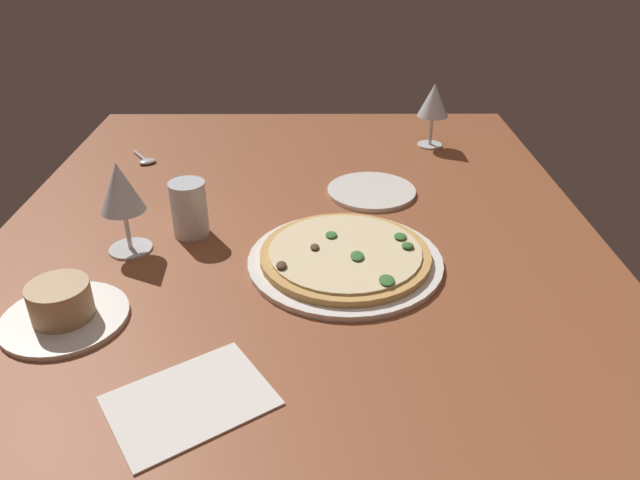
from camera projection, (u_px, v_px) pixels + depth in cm
name	position (u px, v px, depth cm)	size (l,w,h in cm)	color
dining_table	(296.00, 257.00, 106.12)	(150.00, 110.00, 4.00)	brown
pizza_main	(345.00, 257.00, 99.97)	(32.51, 32.51, 3.34)	white
ramekin_on_saucer	(62.00, 308.00, 85.87)	(18.10, 18.10, 6.11)	silver
wine_glass_far	(434.00, 102.00, 143.10)	(7.40, 7.40, 15.40)	silver
wine_glass_near	(120.00, 191.00, 98.95)	(7.53, 7.53, 16.17)	silver
water_glass	(190.00, 212.00, 107.38)	(6.49, 6.49, 10.10)	silver
side_plate	(371.00, 191.00, 124.32)	(18.26, 18.26, 0.90)	silver
paper_menu	(190.00, 401.00, 72.84)	(13.68, 18.72, 0.30)	white
spoon	(146.00, 160.00, 139.04)	(9.32, 7.53, 1.00)	silver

